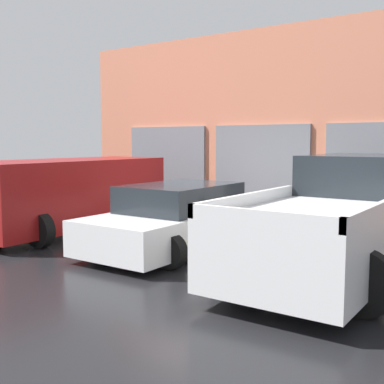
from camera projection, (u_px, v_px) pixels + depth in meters
name	position (u px, v px, depth m)	size (l,w,h in m)	color
ground_plane	(206.00, 240.00, 10.44)	(28.00, 28.00, 0.00)	black
shophouse_building	(273.00, 128.00, 12.86)	(12.31, 0.68, 5.09)	#D17A5B
pickup_truck	(344.00, 217.00, 7.96)	(2.58, 5.54, 1.89)	white
sedan_white	(178.00, 219.00, 9.56)	(2.22, 4.22, 1.29)	white
sedan_side	(69.00, 193.00, 11.32)	(2.39, 4.81, 1.71)	maroon
parking_stripe_far_left	(28.00, 225.00, 12.32)	(0.12, 2.20, 0.01)	gold
parking_stripe_left	(119.00, 239.00, 10.51)	(0.12, 2.20, 0.01)	gold
parking_stripe_centre	(249.00, 260.00, 8.70)	(0.12, 2.20, 0.01)	gold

